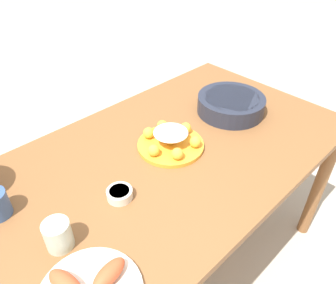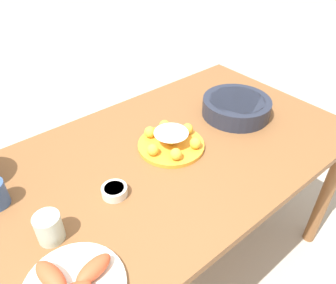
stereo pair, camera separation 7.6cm
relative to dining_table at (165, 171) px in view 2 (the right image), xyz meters
name	(u,v)px [view 2 (the right image)]	position (x,y,z in m)	size (l,w,h in m)	color
ground_plane	(166,264)	(0.00, 0.00, -0.65)	(12.00, 12.00, 0.00)	#B2A899
dining_table	(165,171)	(0.00, 0.00, 0.00)	(1.52, 0.86, 0.74)	brown
cake_plate	(171,141)	(0.05, 0.02, 0.12)	(0.26, 0.26, 0.08)	gold
serving_bowl	(236,106)	(0.42, 0.01, 0.13)	(0.30, 0.30, 0.08)	#232838
sauce_bowl	(114,191)	(-0.26, -0.06, 0.11)	(0.08, 0.08, 0.03)	silver
cup_near	(49,228)	(-0.49, -0.09, 0.14)	(0.08, 0.08, 0.09)	beige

